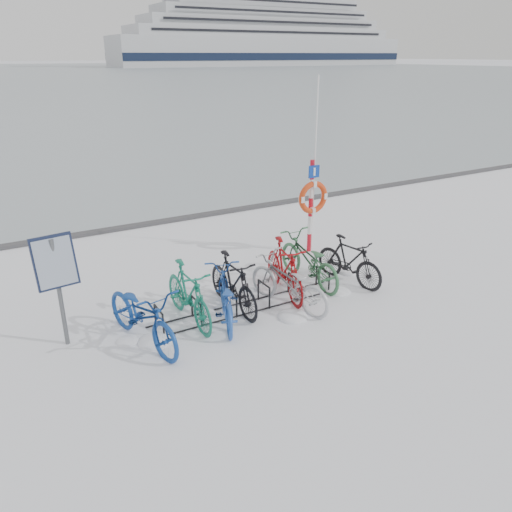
{
  "coord_description": "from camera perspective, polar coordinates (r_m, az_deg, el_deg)",
  "views": [
    {
      "loc": [
        -4.13,
        -7.64,
        4.62
      ],
      "look_at": [
        0.52,
        0.6,
        0.79
      ],
      "focal_mm": 35.0,
      "sensor_mm": 36.0,
      "label": 1
    }
  ],
  "objects": [
    {
      "name": "quay_edge",
      "position": [
        14.87,
        -11.9,
        3.68
      ],
      "size": [
        400.0,
        0.25,
        0.1
      ],
      "primitive_type": "cube",
      "color": "#3F3F42",
      "rests_on": "ground"
    },
    {
      "name": "bike_4",
      "position": [
        9.72,
        3.69,
        -2.9
      ],
      "size": [
        1.2,
        2.11,
        1.05
      ],
      "primitive_type": "imported",
      "rotation": [
        0.0,
        0.0,
        3.41
      ],
      "color": "#AEB2B6",
      "rests_on": "ground"
    },
    {
      "name": "cruise_ferry",
      "position": [
        235.7,
        0.8,
        23.8
      ],
      "size": [
        132.79,
        25.06,
        43.63
      ],
      "color": "silver",
      "rests_on": "ground"
    },
    {
      "name": "bike_1",
      "position": [
        9.23,
        -7.74,
        -4.16
      ],
      "size": [
        0.6,
        1.92,
        1.15
      ],
      "primitive_type": "imported",
      "rotation": [
        0.0,
        0.0,
        0.03
      ],
      "color": "#147156",
      "rests_on": "ground"
    },
    {
      "name": "bike_7",
      "position": [
        10.92,
        10.63,
        -0.37
      ],
      "size": [
        0.83,
        1.81,
        1.05
      ],
      "primitive_type": "imported",
      "rotation": [
        0.0,
        0.0,
        0.2
      ],
      "color": "black",
      "rests_on": "ground"
    },
    {
      "name": "bike_0",
      "position": [
        8.69,
        -12.88,
        -6.34
      ],
      "size": [
        1.21,
        2.28,
        1.13
      ],
      "primitive_type": "imported",
      "rotation": [
        0.0,
        0.0,
        0.22
      ],
      "color": "navy",
      "rests_on": "ground"
    },
    {
      "name": "bike_5",
      "position": [
        10.2,
        3.28,
        -1.3
      ],
      "size": [
        0.9,
        2.01,
        1.17
      ],
      "primitive_type": "imported",
      "rotation": [
        0.0,
        0.0,
        -0.19
      ],
      "color": "maroon",
      "rests_on": "ground"
    },
    {
      "name": "bike_2",
      "position": [
        9.24,
        -3.57,
        -4.47
      ],
      "size": [
        1.29,
        2.01,
        1.0
      ],
      "primitive_type": "imported",
      "rotation": [
        0.0,
        0.0,
        2.78
      ],
      "color": "#2450A9",
      "rests_on": "ground"
    },
    {
      "name": "info_board",
      "position": [
        8.65,
        -21.91,
        -1.33
      ],
      "size": [
        0.68,
        0.33,
        1.97
      ],
      "rotation": [
        0.0,
        0.0,
        0.13
      ],
      "color": "#595B5E",
      "rests_on": "ground"
    },
    {
      "name": "bike_rack",
      "position": [
        9.75,
        -0.94,
        -5.02
      ],
      "size": [
        4.0,
        0.48,
        0.46
      ],
      "color": "black",
      "rests_on": "ground"
    },
    {
      "name": "bike_6",
      "position": [
        10.79,
        6.0,
        -0.26
      ],
      "size": [
        0.75,
        2.08,
        1.09
      ],
      "primitive_type": "imported",
      "rotation": [
        0.0,
        0.0,
        3.15
      ],
      "color": "#336A42",
      "rests_on": "ground"
    },
    {
      "name": "lifebuoy_station",
      "position": [
        12.21,
        6.49,
        6.66
      ],
      "size": [
        0.81,
        0.23,
        4.19
      ],
      "color": "red",
      "rests_on": "ground"
    },
    {
      "name": "snow_drifts",
      "position": [
        9.86,
        0.62,
        -5.89
      ],
      "size": [
        5.65,
        1.98,
        0.21
      ],
      "color": "white",
      "rests_on": "ground"
    },
    {
      "name": "bike_3",
      "position": [
        9.62,
        -2.64,
        -2.93
      ],
      "size": [
        0.56,
        1.88,
        1.12
      ],
      "primitive_type": "imported",
      "rotation": [
        0.0,
        0.0,
        0.02
      ],
      "color": "black",
      "rests_on": "ground"
    },
    {
      "name": "ground",
      "position": [
        9.84,
        -0.93,
        -5.95
      ],
      "size": [
        900.0,
        900.0,
        0.0
      ],
      "primitive_type": "plane",
      "color": "white",
      "rests_on": "ground"
    }
  ]
}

